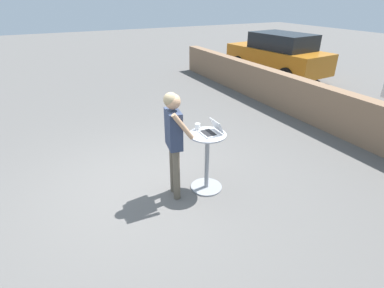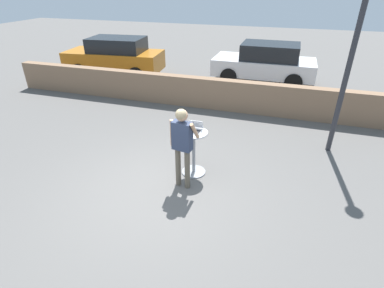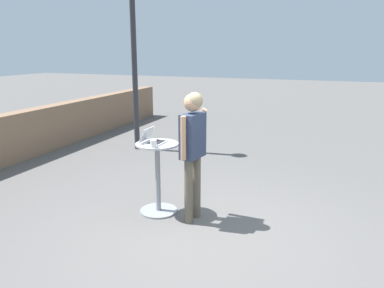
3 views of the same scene
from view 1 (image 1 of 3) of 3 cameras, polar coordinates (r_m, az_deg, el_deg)
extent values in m
plane|color=#5B5956|center=(5.22, -8.35, -8.02)|extent=(50.00, 50.00, 0.00)
cube|color=#84664C|center=(7.66, 26.97, 5.05)|extent=(15.10, 0.35, 0.99)
cylinder|color=gray|center=(5.14, 2.73, -8.15)|extent=(0.53, 0.53, 0.03)
cylinder|color=gray|center=(4.88, 2.86, -3.44)|extent=(0.07, 0.07, 0.95)
cylinder|color=#B7B7BC|center=(4.65, 2.99, 1.77)|extent=(0.59, 0.59, 0.02)
cube|color=silver|center=(4.65, 3.11, 2.04)|extent=(0.30, 0.21, 0.02)
cube|color=black|center=(4.64, 3.11, 2.15)|extent=(0.26, 0.17, 0.00)
cube|color=silver|center=(4.68, 4.74, 3.51)|extent=(0.30, 0.10, 0.19)
cube|color=white|center=(4.67, 4.69, 3.52)|extent=(0.28, 0.08, 0.17)
cylinder|color=white|center=(4.78, 1.08, 3.33)|extent=(0.08, 0.08, 0.10)
torus|color=white|center=(4.73, 1.40, 3.11)|extent=(0.05, 0.01, 0.05)
cylinder|color=brown|center=(4.84, -3.60, -4.60)|extent=(0.11, 0.11, 0.88)
cylinder|color=brown|center=(4.66, -2.97, -5.88)|extent=(0.11, 0.11, 0.88)
cube|color=#2D3851|center=(4.41, -3.54, 2.83)|extent=(0.41, 0.25, 0.58)
sphere|color=tan|center=(4.26, -3.70, 8.09)|extent=(0.23, 0.23, 0.23)
sphere|color=#9E8966|center=(4.24, -4.09, 8.41)|extent=(0.21, 0.21, 0.21)
cylinder|color=tan|center=(4.61, -4.23, 4.08)|extent=(0.07, 0.07, 0.55)
cylinder|color=tan|center=(4.18, -1.73, 3.34)|extent=(0.12, 0.33, 0.42)
cube|color=#B76B19|center=(12.68, 15.75, 15.43)|extent=(4.28, 2.09, 0.77)
cube|color=black|center=(12.44, 16.87, 18.24)|extent=(2.41, 1.70, 0.57)
cylinder|color=black|center=(13.09, 8.88, 14.82)|extent=(0.67, 0.28, 0.65)
cylinder|color=black|center=(14.18, 13.96, 15.28)|extent=(0.67, 0.28, 0.65)
cylinder|color=black|center=(11.34, 17.50, 12.12)|extent=(0.67, 0.28, 0.65)
cylinder|color=black|center=(12.58, 22.42, 12.71)|extent=(0.67, 0.28, 0.65)
camera|label=2|loc=(3.86, -90.86, 13.56)|focal=28.00mm
camera|label=3|loc=(8.10, -29.12, 18.64)|focal=35.00mm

